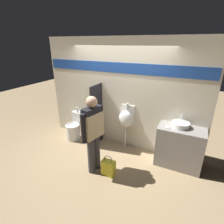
{
  "coord_description": "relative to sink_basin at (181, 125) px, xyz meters",
  "views": [
    {
      "loc": [
        1.69,
        -3.21,
        2.57
      ],
      "look_at": [
        0.0,
        0.17,
        1.05
      ],
      "focal_mm": 28.0,
      "sensor_mm": 36.0,
      "label": 1
    }
  ],
  "objects": [
    {
      "name": "sink_counter",
      "position": [
        0.05,
        -0.05,
        -0.51
      ],
      "size": [
        0.95,
        0.51,
        0.91
      ],
      "color": "gray",
      "rests_on": "ground_plane"
    },
    {
      "name": "cell_phone",
      "position": [
        -0.23,
        -0.15,
        -0.05
      ],
      "size": [
        0.07,
        0.14,
        0.01
      ],
      "color": "#B7B7BC",
      "rests_on": "sink_counter"
    },
    {
      "name": "divider_near_counter",
      "position": [
        -2.0,
        -0.07,
        -0.16
      ],
      "size": [
        0.03,
        0.54,
        1.62
      ],
      "color": "black",
      "rests_on": "ground_plane"
    },
    {
      "name": "sink_basin",
      "position": [
        0.0,
        0.0,
        0.0
      ],
      "size": [
        0.36,
        0.36,
        0.25
      ],
      "color": "white",
      "rests_on": "sink_counter"
    },
    {
      "name": "toilet",
      "position": [
        -2.74,
        -0.11,
        -0.67
      ],
      "size": [
        0.4,
        0.56,
        0.86
      ],
      "color": "white",
      "rests_on": "ground_plane"
    },
    {
      "name": "person_in_vest",
      "position": [
        -1.52,
        -1.02,
        -0.01
      ],
      "size": [
        0.29,
        0.57,
        1.65
      ],
      "rotation": [
        0.0,
        0.0,
        1.36
      ],
      "color": "#3D3D42",
      "rests_on": "ground_plane"
    },
    {
      "name": "ground_plane",
      "position": [
        -1.51,
        -0.37,
        -0.96
      ],
      "size": [
        16.0,
        16.0,
        0.0
      ],
      "primitive_type": "plane",
      "color": "#997F5B"
    },
    {
      "name": "display_wall",
      "position": [
        -1.51,
        0.23,
        0.4
      ],
      "size": [
        4.16,
        0.07,
        2.7
      ],
      "color": "beige",
      "rests_on": "ground_plane"
    },
    {
      "name": "shopping_bag",
      "position": [
        -1.18,
        -1.02,
        -0.79
      ],
      "size": [
        0.28,
        0.15,
        0.46
      ],
      "color": "yellow",
      "rests_on": "ground_plane"
    },
    {
      "name": "urinal_near_counter",
      "position": [
        -1.26,
        0.08,
        -0.16
      ],
      "size": [
        0.37,
        0.25,
        1.19
      ],
      "color": "silver",
      "rests_on": "ground_plane"
    }
  ]
}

